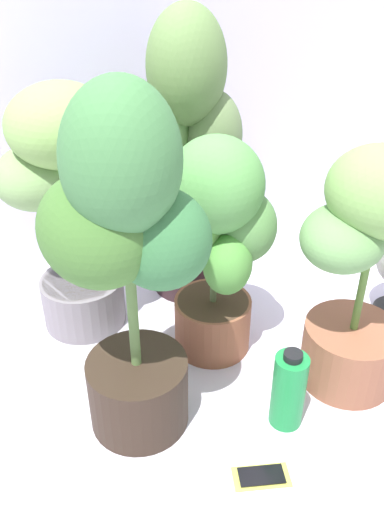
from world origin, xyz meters
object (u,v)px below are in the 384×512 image
(potted_plant_front_right, at_px, (360,269))
(potted_plant_center, at_px, (214,236))
(cell_phone, at_px, (261,476))
(potted_plant_back_center, at_px, (188,135))
(potted_plant_back_left, at_px, (69,193))
(potted_plant_front_left, at_px, (126,251))
(nutrient_bottle, at_px, (289,390))

(potted_plant_front_right, distance_m, potted_plant_center, 0.41)
(potted_plant_center, bearing_deg, cell_phone, -97.19)
(potted_plant_back_center, distance_m, potted_plant_back_left, 0.44)
(potted_plant_front_left, relative_size, potted_plant_center, 1.33)
(potted_plant_back_center, relative_size, potted_plant_back_left, 1.22)
(potted_plant_back_left, bearing_deg, potted_plant_front_left, -82.50)
(potted_plant_front_left, height_order, potted_plant_center, potted_plant_front_left)
(potted_plant_back_center, distance_m, potted_plant_front_right, 0.71)
(potted_plant_front_left, distance_m, potted_plant_front_right, 0.64)
(potted_plant_center, height_order, cell_phone, potted_plant_center)
(potted_plant_front_left, xyz_separation_m, cell_phone, (0.24, -0.29, -0.54))
(potted_plant_back_left, bearing_deg, cell_phone, -68.62)
(potted_plant_front_left, distance_m, potted_plant_back_left, 0.49)
(potted_plant_front_right, distance_m, nutrient_bottle, 0.38)
(potted_plant_center, bearing_deg, potted_plant_back_left, 143.75)
(potted_plant_back_center, relative_size, cell_phone, 6.36)
(potted_plant_center, bearing_deg, potted_plant_front_left, -144.72)
(potted_plant_front_right, relative_size, nutrient_bottle, 2.98)
(potted_plant_back_left, distance_m, potted_plant_center, 0.46)
(potted_plant_back_center, height_order, potted_plant_front_right, potted_plant_back_center)
(potted_plant_front_right, height_order, nutrient_bottle, potted_plant_front_right)
(cell_phone, xyz_separation_m, nutrient_bottle, (0.14, 0.14, 0.11))
(nutrient_bottle, bearing_deg, potted_plant_front_left, 158.97)
(potted_plant_center, bearing_deg, potted_plant_front_right, -40.36)
(cell_phone, bearing_deg, potted_plant_back_left, 34.91)
(potted_plant_back_left, relative_size, cell_phone, 5.23)
(potted_plant_back_center, height_order, potted_plant_back_left, potted_plant_back_center)
(potted_plant_back_center, distance_m, nutrient_bottle, 0.86)
(potted_plant_front_right, xyz_separation_m, potted_plant_center, (-0.31, 0.27, 0.02))
(cell_phone, bearing_deg, nutrient_bottle, -31.17)
(potted_plant_back_center, height_order, nutrient_bottle, potted_plant_back_center)
(potted_plant_front_left, height_order, potted_plant_front_right, potted_plant_front_left)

